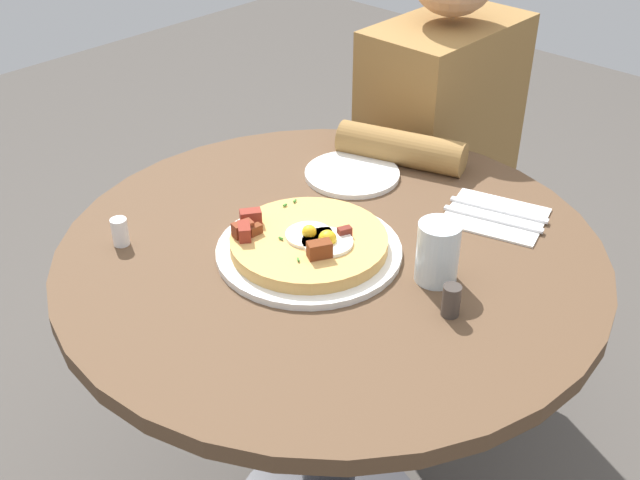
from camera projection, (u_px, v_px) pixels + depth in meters
dining_table at (330, 325)px, 1.42m from camera, size 0.93×0.93×0.72m
person_seated at (434, 194)px, 1.92m from camera, size 0.53×0.36×1.14m
pizza_plate at (309, 251)px, 1.30m from camera, size 0.31×0.31×0.01m
breakfast_pizza at (308, 241)px, 1.29m from camera, size 0.26×0.26×0.05m
bread_plate at (352, 174)px, 1.53m from camera, size 0.19×0.19×0.01m
napkin at (495, 216)px, 1.40m from camera, size 0.18×0.20×0.00m
fork at (493, 219)px, 1.39m from camera, size 0.06×0.18×0.00m
knife at (499, 210)px, 1.41m from camera, size 0.06×0.18×0.00m
water_glass at (438, 252)px, 1.22m from camera, size 0.07×0.07×0.10m
salt_shaker at (120, 232)px, 1.32m from camera, size 0.03×0.03×0.05m
pepper_shaker at (451, 301)px, 1.16m from camera, size 0.03×0.03×0.05m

